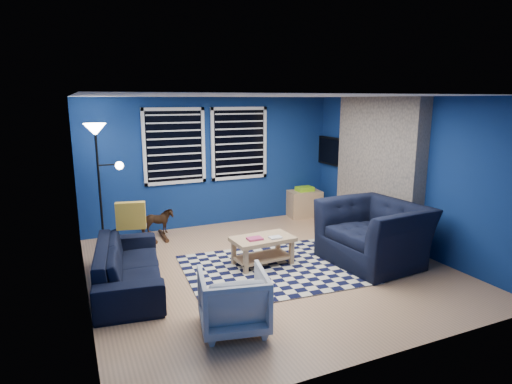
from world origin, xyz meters
The scene contains 18 objects.
floor centered at (0.00, 0.00, 0.00)m, with size 5.00×5.00×0.00m, color tan.
ceiling centered at (0.00, 0.00, 2.50)m, with size 5.00×5.00×0.00m, color white.
wall_back centered at (0.00, 2.50, 1.25)m, with size 5.00×5.00×0.00m, color navy.
wall_left centered at (-2.50, 0.00, 1.25)m, with size 5.00×5.00×0.00m, color navy.
wall_right centered at (2.50, 0.00, 1.25)m, with size 5.00×5.00×0.00m, color navy.
fireplace centered at (2.36, 0.50, 1.20)m, with size 0.65×2.00×2.50m.
window_left centered at (-0.75, 2.46, 1.60)m, with size 1.17×0.06×1.42m.
window_right centered at (0.55, 2.46, 1.60)m, with size 1.17×0.06×1.42m.
tv centered at (2.45, 2.00, 1.40)m, with size 0.07×1.00×0.58m.
rug centered at (0.03, -0.09, 0.01)m, with size 2.50×2.00×0.02m, color black.
sofa centered at (-1.97, 0.17, 0.30)m, with size 0.80×2.06×0.60m, color black.
armchair_big centered at (1.57, -0.46, 0.46)m, with size 1.24×1.42×0.93m, color black.
armchair_bent centered at (-1.09, -1.41, 0.33)m, with size 0.71×0.73×0.66m, color gray.
rocking_horse centered at (-1.22, 2.04, 0.31)m, with size 0.56×0.26×0.47m, color #482417.
coffee_table centered at (-0.03, 0.13, 0.32)m, with size 0.94×0.58×0.46m.
cabinet centered at (1.94, 2.25, 0.29)m, with size 0.72×0.53×0.65m.
floor_lamp centered at (-2.13, 1.88, 1.71)m, with size 0.57×0.35×2.08m.
throw_pillow centered at (-1.82, 0.83, 0.80)m, with size 0.42×0.13×0.40m, color gold.
Camera 1 is at (-2.60, -5.39, 2.45)m, focal length 30.00 mm.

